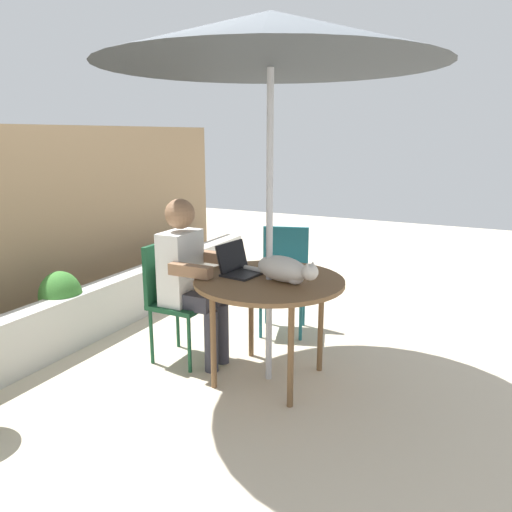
{
  "coord_description": "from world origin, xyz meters",
  "views": [
    {
      "loc": [
        -2.97,
        -1.37,
        1.7
      ],
      "look_at": [
        0.0,
        0.1,
        0.89
      ],
      "focal_mm": 35.19,
      "sensor_mm": 36.0,
      "label": 1
    }
  ],
  "objects_px": {
    "patio_table": "(269,288)",
    "laptop": "(238,265)",
    "cat": "(285,270)",
    "chair_empty": "(284,270)",
    "person_seated": "(189,272)",
    "patio_umbrella": "(271,39)",
    "chair_occupied": "(172,291)",
    "potted_plant_near_fence": "(61,305)"
  },
  "relations": [
    {
      "from": "chair_occupied",
      "to": "laptop",
      "type": "height_order",
      "value": "laptop"
    },
    {
      "from": "patio_table",
      "to": "patio_umbrella",
      "type": "distance_m",
      "value": 1.58
    },
    {
      "from": "person_seated",
      "to": "potted_plant_near_fence",
      "type": "height_order",
      "value": "person_seated"
    },
    {
      "from": "patio_umbrella",
      "to": "person_seated",
      "type": "height_order",
      "value": "patio_umbrella"
    },
    {
      "from": "chair_occupied",
      "to": "chair_empty",
      "type": "relative_size",
      "value": 1.0
    },
    {
      "from": "chair_occupied",
      "to": "potted_plant_near_fence",
      "type": "xyz_separation_m",
      "value": [
        -0.21,
        0.95,
        -0.19
      ]
    },
    {
      "from": "person_seated",
      "to": "laptop",
      "type": "bearing_deg",
      "value": -84.77
    },
    {
      "from": "person_seated",
      "to": "chair_empty",
      "type": "bearing_deg",
      "value": -21.56
    },
    {
      "from": "chair_occupied",
      "to": "chair_empty",
      "type": "xyz_separation_m",
      "value": [
        0.93,
        -0.53,
        0.0
      ]
    },
    {
      "from": "patio_table",
      "to": "chair_occupied",
      "type": "height_order",
      "value": "chair_occupied"
    },
    {
      "from": "cat",
      "to": "patio_umbrella",
      "type": "bearing_deg",
      "value": 84.2
    },
    {
      "from": "potted_plant_near_fence",
      "to": "person_seated",
      "type": "bearing_deg",
      "value": -79.23
    },
    {
      "from": "chair_occupied",
      "to": "person_seated",
      "type": "height_order",
      "value": "person_seated"
    },
    {
      "from": "patio_umbrella",
      "to": "laptop",
      "type": "bearing_deg",
      "value": 82.16
    },
    {
      "from": "chair_empty",
      "to": "laptop",
      "type": "xyz_separation_m",
      "value": [
        -0.89,
        -0.02,
        0.27
      ]
    },
    {
      "from": "chair_occupied",
      "to": "patio_umbrella",
      "type": "bearing_deg",
      "value": -90.0
    },
    {
      "from": "patio_table",
      "to": "laptop",
      "type": "xyz_separation_m",
      "value": [
        0.04,
        0.26,
        0.12
      ]
    },
    {
      "from": "cat",
      "to": "potted_plant_near_fence",
      "type": "height_order",
      "value": "cat"
    },
    {
      "from": "laptop",
      "to": "potted_plant_near_fence",
      "type": "height_order",
      "value": "laptop"
    },
    {
      "from": "patio_table",
      "to": "person_seated",
      "type": "xyz_separation_m",
      "value": [
        0.0,
        0.65,
        0.03
      ]
    },
    {
      "from": "person_seated",
      "to": "potted_plant_near_fence",
      "type": "xyz_separation_m",
      "value": [
        -0.21,
        1.11,
        -0.36
      ]
    },
    {
      "from": "patio_table",
      "to": "potted_plant_near_fence",
      "type": "relative_size",
      "value": 1.64
    },
    {
      "from": "laptop",
      "to": "cat",
      "type": "relative_size",
      "value": 0.53
    },
    {
      "from": "person_seated",
      "to": "chair_occupied",
      "type": "bearing_deg",
      "value": 90.0
    },
    {
      "from": "patio_table",
      "to": "chair_occupied",
      "type": "distance_m",
      "value": 0.82
    },
    {
      "from": "cat",
      "to": "potted_plant_near_fence",
      "type": "xyz_separation_m",
      "value": [
        -0.2,
        1.89,
        -0.48
      ]
    },
    {
      "from": "patio_umbrella",
      "to": "potted_plant_near_fence",
      "type": "relative_size",
      "value": 3.87
    },
    {
      "from": "patio_table",
      "to": "patio_umbrella",
      "type": "relative_size",
      "value": 0.42
    },
    {
      "from": "person_seated",
      "to": "laptop",
      "type": "xyz_separation_m",
      "value": [
        0.04,
        -0.39,
        0.1
      ]
    },
    {
      "from": "patio_umbrella",
      "to": "chair_empty",
      "type": "relative_size",
      "value": 2.67
    },
    {
      "from": "person_seated",
      "to": "cat",
      "type": "relative_size",
      "value": 1.99
    },
    {
      "from": "patio_umbrella",
      "to": "chair_occupied",
      "type": "distance_m",
      "value": 1.9
    },
    {
      "from": "chair_empty",
      "to": "potted_plant_near_fence",
      "type": "bearing_deg",
      "value": 127.64
    },
    {
      "from": "laptop",
      "to": "person_seated",
      "type": "bearing_deg",
      "value": 95.23
    },
    {
      "from": "patio_table",
      "to": "chair_empty",
      "type": "bearing_deg",
      "value": 16.97
    },
    {
      "from": "laptop",
      "to": "potted_plant_near_fence",
      "type": "xyz_separation_m",
      "value": [
        -0.25,
        1.5,
        -0.46
      ]
    },
    {
      "from": "patio_umbrella",
      "to": "laptop",
      "type": "relative_size",
      "value": 7.3
    },
    {
      "from": "chair_occupied",
      "to": "laptop",
      "type": "bearing_deg",
      "value": -86.27
    },
    {
      "from": "patio_table",
      "to": "person_seated",
      "type": "bearing_deg",
      "value": 90.0
    },
    {
      "from": "patio_umbrella",
      "to": "chair_occupied",
      "type": "height_order",
      "value": "patio_umbrella"
    },
    {
      "from": "chair_empty",
      "to": "person_seated",
      "type": "xyz_separation_m",
      "value": [
        -0.93,
        0.37,
        0.17
      ]
    },
    {
      "from": "patio_table",
      "to": "cat",
      "type": "xyz_separation_m",
      "value": [
        -0.01,
        -0.12,
        0.14
      ]
    }
  ]
}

